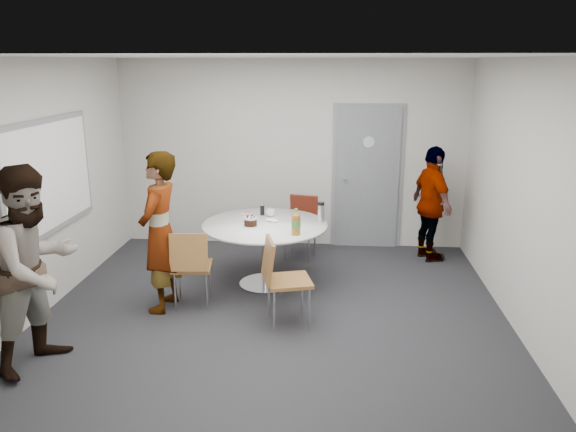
# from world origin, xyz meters

# --- Properties ---
(floor) EXTENTS (5.00, 5.00, 0.00)m
(floor) POSITION_xyz_m (0.00, 0.00, 0.00)
(floor) COLOR #232327
(floor) RESTS_ON ground
(ceiling) EXTENTS (5.00, 5.00, 0.00)m
(ceiling) POSITION_xyz_m (0.00, 0.00, 2.70)
(ceiling) COLOR silver
(ceiling) RESTS_ON wall_back
(wall_back) EXTENTS (5.00, 0.00, 5.00)m
(wall_back) POSITION_xyz_m (0.00, 2.50, 1.35)
(wall_back) COLOR beige
(wall_back) RESTS_ON floor
(wall_left) EXTENTS (0.00, 5.00, 5.00)m
(wall_left) POSITION_xyz_m (-2.50, 0.00, 1.35)
(wall_left) COLOR beige
(wall_left) RESTS_ON floor
(wall_right) EXTENTS (0.00, 5.00, 5.00)m
(wall_right) POSITION_xyz_m (2.50, 0.00, 1.35)
(wall_right) COLOR beige
(wall_right) RESTS_ON floor
(wall_front) EXTENTS (5.00, 0.00, 5.00)m
(wall_front) POSITION_xyz_m (0.00, -2.50, 1.35)
(wall_front) COLOR beige
(wall_front) RESTS_ON floor
(door) EXTENTS (1.02, 0.17, 2.12)m
(door) POSITION_xyz_m (1.10, 2.48, 1.03)
(door) COLOR slate
(door) RESTS_ON wall_back
(whiteboard) EXTENTS (0.04, 1.90, 1.25)m
(whiteboard) POSITION_xyz_m (-2.46, 0.20, 1.45)
(whiteboard) COLOR gray
(whiteboard) RESTS_ON wall_left
(table) EXTENTS (1.50, 1.50, 1.08)m
(table) POSITION_xyz_m (-0.17, 0.84, 0.67)
(table) COLOR white
(table) RESTS_ON floor
(chair_near_left) EXTENTS (0.48, 0.51, 0.90)m
(chair_near_left) POSITION_xyz_m (-0.92, 0.11, 0.55)
(chair_near_left) COLOR brown
(chair_near_left) RESTS_ON floor
(chair_near_right) EXTENTS (0.58, 0.55, 0.93)m
(chair_near_right) POSITION_xyz_m (0.09, -0.21, 0.57)
(chair_near_right) COLOR brown
(chair_near_right) RESTS_ON floor
(chair_far) EXTENTS (0.49, 0.52, 0.86)m
(chair_far) POSITION_xyz_m (0.19, 1.92, 0.53)
(chair_far) COLOR #5D1F12
(chair_far) RESTS_ON floor
(person_main) EXTENTS (0.48, 0.68, 1.76)m
(person_main) POSITION_xyz_m (-1.23, 0.08, 0.88)
(person_main) COLOR #A5C6EA
(person_main) RESTS_ON floor
(person_left) EXTENTS (0.95, 1.07, 1.83)m
(person_left) POSITION_xyz_m (-1.95, -1.15, 0.92)
(person_left) COLOR white
(person_left) RESTS_ON floor
(person_right) EXTENTS (0.67, 1.00, 1.57)m
(person_right) POSITION_xyz_m (1.95, 1.95, 0.79)
(person_right) COLOR black
(person_right) RESTS_ON floor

